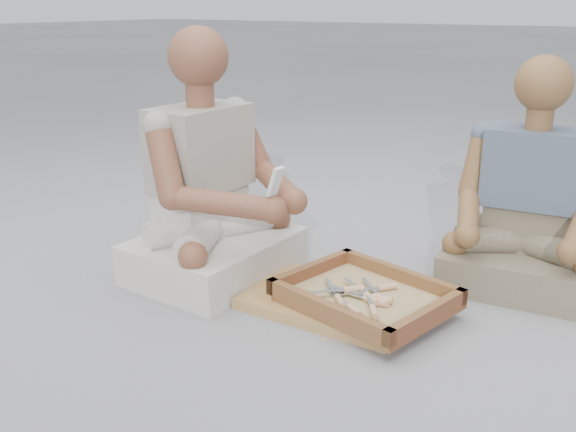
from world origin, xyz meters
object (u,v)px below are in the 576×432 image
Objects in this scene: tool_tray at (365,296)px; companion at (527,214)px; carved_panel at (331,302)px; craftsman at (211,196)px.

companion is (0.38, 0.55, 0.22)m from tool_tray.
tool_tray is (0.12, 0.03, 0.04)m from carved_panel.
carved_panel is 0.96× the size of tool_tray.
carved_panel is 0.13m from tool_tray.
companion reaches higher than carved_panel.
craftsman is 1.11× the size of companion.
tool_tray is 0.71× the size of companion.
craftsman is at bearing -179.33° from carved_panel.
tool_tray is at bearing 48.19° from companion.
tool_tray is 0.64× the size of craftsman.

